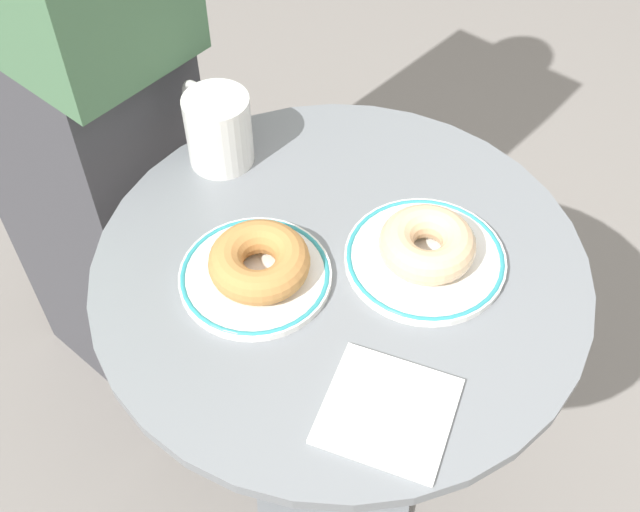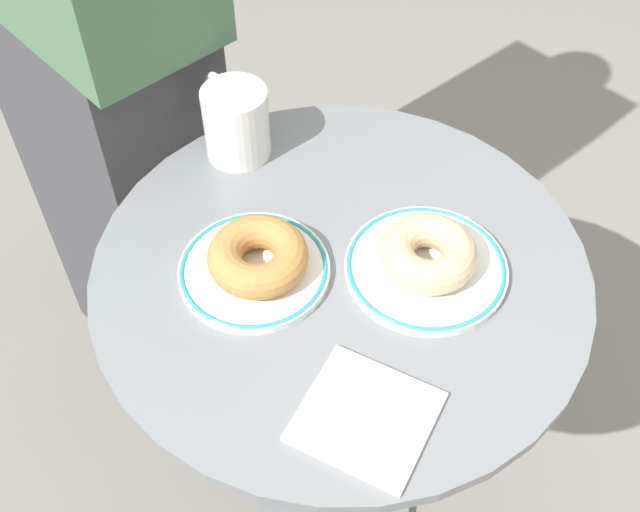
# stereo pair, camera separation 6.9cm
# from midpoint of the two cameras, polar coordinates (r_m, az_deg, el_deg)

# --- Properties ---
(ground_plane) EXTENTS (7.00, 7.00, 0.02)m
(ground_plane) POSITION_cam_midpoint_polar(r_m,az_deg,el_deg) (1.61, -0.34, -17.79)
(ground_plane) COLOR gray
(cafe_table) EXTENTS (0.62, 0.62, 0.74)m
(cafe_table) POSITION_cam_midpoint_polar(r_m,az_deg,el_deg) (1.13, -0.46, -7.60)
(cafe_table) COLOR slate
(cafe_table) RESTS_ON ground
(plate_left) EXTENTS (0.19, 0.19, 0.01)m
(plate_left) POSITION_cam_midpoint_polar(r_m,az_deg,el_deg) (0.94, -6.85, -1.53)
(plate_left) COLOR white
(plate_left) RESTS_ON cafe_table
(plate_right) EXTENTS (0.20, 0.20, 0.01)m
(plate_right) POSITION_cam_midpoint_polar(r_m,az_deg,el_deg) (0.96, 5.69, -0.30)
(plate_right) COLOR white
(plate_right) RESTS_ON cafe_table
(donut_old_fashioned) EXTENTS (0.13, 0.13, 0.04)m
(donut_old_fashioned) POSITION_cam_midpoint_polar(r_m,az_deg,el_deg) (0.92, -6.61, -0.50)
(donut_old_fashioned) COLOR #BC7F42
(donut_old_fashioned) RESTS_ON plate_left
(donut_glazed) EXTENTS (0.14, 0.14, 0.04)m
(donut_glazed) POSITION_cam_midpoint_polar(r_m,az_deg,el_deg) (0.94, 5.81, 0.75)
(donut_glazed) COLOR #E0B789
(donut_glazed) RESTS_ON plate_right
(paper_napkin) EXTENTS (0.17, 0.17, 0.01)m
(paper_napkin) POSITION_cam_midpoint_polar(r_m,az_deg,el_deg) (0.84, 2.62, -11.38)
(paper_napkin) COLOR white
(paper_napkin) RESTS_ON cafe_table
(coffee_mug) EXTENTS (0.10, 0.12, 0.10)m
(coffee_mug) POSITION_cam_midpoint_polar(r_m,az_deg,el_deg) (1.07, -9.40, 9.16)
(coffee_mug) COLOR white
(coffee_mug) RESTS_ON cafe_table
(person_figure) EXTENTS (0.48, 0.46, 1.63)m
(person_figure) POSITION_cam_midpoint_polar(r_m,az_deg,el_deg) (1.25, -20.45, 13.79)
(person_figure) COLOR #3D3D42
(person_figure) RESTS_ON ground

